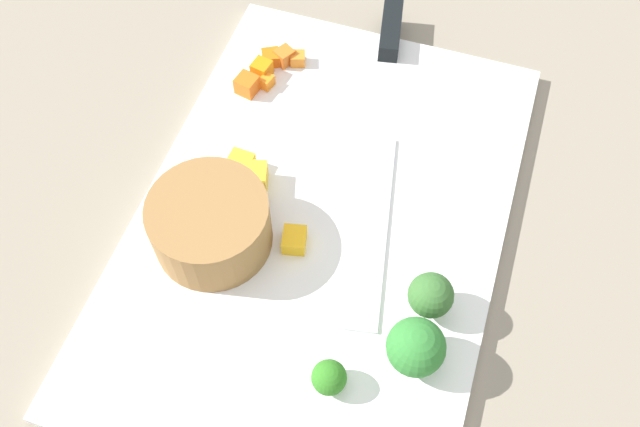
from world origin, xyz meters
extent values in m
plane|color=gray|center=(0.00, 0.00, 0.00)|extent=(4.00, 4.00, 0.00)
cube|color=white|center=(0.00, 0.00, 0.01)|extent=(0.45, 0.30, 0.01)
cylinder|color=olive|center=(0.05, -0.08, 0.04)|extent=(0.10, 0.10, 0.05)
cube|color=silver|center=(-0.01, 0.04, 0.01)|extent=(0.19, 0.06, 0.00)
cube|color=black|center=(-0.22, 0.00, 0.02)|extent=(0.07, 0.03, 0.02)
cube|color=orange|center=(-0.16, -0.09, 0.02)|extent=(0.02, 0.02, 0.02)
cube|color=orange|center=(-0.14, -0.10, 0.02)|extent=(0.02, 0.02, 0.02)
cube|color=orange|center=(-0.16, -0.08, 0.02)|extent=(0.02, 0.02, 0.01)
cube|color=orange|center=(-0.12, -0.09, 0.02)|extent=(0.02, 0.01, 0.01)
cube|color=orange|center=(-0.11, -0.11, 0.02)|extent=(0.02, 0.02, 0.02)
cube|color=orange|center=(-0.15, -0.10, 0.02)|extent=(0.02, 0.02, 0.01)
cube|color=yellow|center=(0.03, -0.01, 0.02)|extent=(0.02, 0.02, 0.01)
cube|color=yellow|center=(-0.03, -0.08, 0.02)|extent=(0.02, 0.02, 0.02)
cube|color=yellow|center=(-0.02, -0.08, 0.02)|extent=(0.02, 0.02, 0.01)
cube|color=yellow|center=(-0.02, -0.06, 0.02)|extent=(0.03, 0.03, 0.02)
cylinder|color=#80C061|center=(0.13, 0.05, 0.02)|extent=(0.01, 0.01, 0.01)
sphere|color=#2F7821|center=(0.13, 0.05, 0.03)|extent=(0.03, 0.03, 0.03)
cylinder|color=#8DC458|center=(0.09, 0.10, 0.02)|extent=(0.02, 0.02, 0.01)
sphere|color=#307C32|center=(0.09, 0.10, 0.04)|extent=(0.04, 0.04, 0.04)
cylinder|color=#81BC5D|center=(0.05, 0.10, 0.02)|extent=(0.01, 0.01, 0.02)
sphere|color=#36682F|center=(0.05, 0.10, 0.04)|extent=(0.03, 0.03, 0.03)
camera|label=1|loc=(0.28, 0.09, 0.51)|focal=38.49mm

